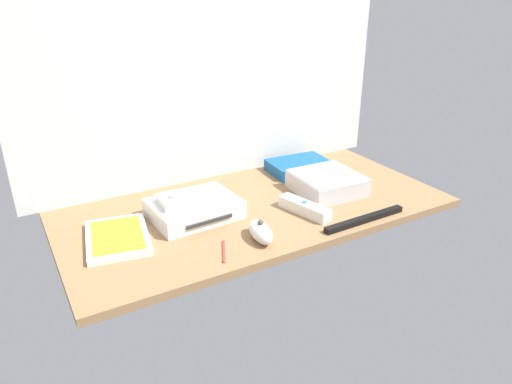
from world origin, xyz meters
The scene contains 11 objects.
ground_plane centered at (0.00, 0.00, -1.00)cm, with size 100.00×48.00×2.00cm, color #936D47.
back_wall centered at (0.00, 24.60, 32.00)cm, with size 110.00×1.20×64.00cm, color silver.
game_console centered at (-16.35, 2.41, 2.20)cm, with size 21.87×17.40×4.40cm.
mini_computer centered at (21.75, -1.77, 2.64)cm, with size 17.70×17.70×5.30cm.
game_case centered at (-36.28, 0.13, 0.76)cm, with size 16.84×21.17×1.56cm.
network_router centered at (23.73, 14.95, 1.70)cm, with size 18.78×13.26×3.40cm.
remote_wand centered at (8.48, -9.81, 1.51)cm, with size 7.23×15.23×3.40cm.
remote_nunchuk centered at (-7.85, -15.80, 2.04)cm, with size 5.86×10.55×5.10cm.
remote_classic_pad centered at (-17.64, 2.62, 5.41)cm, with size 14.64×8.43×2.40cm.
sensor_bar centered at (18.68, -20.95, 0.70)cm, with size 24.00×1.80×1.40cm, color black.
stylus_pen centered at (-17.61, -16.48, 0.35)cm, with size 0.70×0.70×9.00cm, color red.
Camera 1 is at (-55.47, -96.91, 54.25)cm, focal length 33.19 mm.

